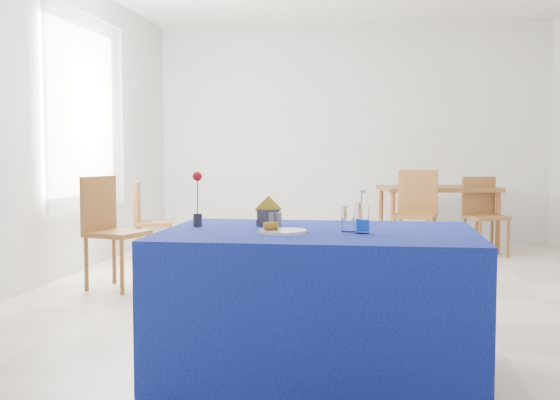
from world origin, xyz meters
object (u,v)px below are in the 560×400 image
at_px(oak_table, 438,193).
at_px(chair_bg_right, 483,210).
at_px(chair_win_a, 109,224).
at_px(chair_bg_left, 416,208).
at_px(chair_win_b, 146,217).
at_px(blue_table, 319,304).
at_px(water_bottle, 362,219).
at_px(plate, 282,231).

bearing_deg(oak_table, chair_bg_right, -35.63).
xyz_separation_m(chair_bg_right, chair_win_a, (-3.42, -2.37, 0.04)).
distance_m(chair_bg_left, chair_win_b, 2.88).
bearing_deg(blue_table, water_bottle, -19.55).
height_order(plate, chair_win_b, chair_win_b).
distance_m(water_bottle, chair_win_a, 3.09).
distance_m(plate, chair_win_a, 2.85).
xyz_separation_m(plate, chair_bg_left, (0.88, 4.27, -0.21)).
distance_m(blue_table, oak_table, 4.90).
bearing_deg(chair_bg_left, chair_win_a, -130.38).
bearing_deg(chair_win_a, blue_table, -120.00).
bearing_deg(chair_win_b, plate, -165.48).
distance_m(water_bottle, chair_win_b, 4.19).
height_order(oak_table, chair_win_b, chair_win_b).
xyz_separation_m(plate, oak_table, (1.16, 4.92, -0.09)).
height_order(chair_bg_right, chair_win_a, chair_win_a).
relative_size(chair_win_a, chair_win_b, 1.13).
height_order(chair_bg_left, chair_win_b, chair_bg_left).
bearing_deg(water_bottle, chair_bg_right, 74.82).
relative_size(oak_table, chair_win_a, 1.51).
bearing_deg(chair_bg_right, oak_table, 123.28).
height_order(chair_bg_right, chair_win_b, chair_bg_right).
xyz_separation_m(water_bottle, chair_win_a, (-2.19, 2.16, -0.28)).
bearing_deg(chair_bg_right, plate, -130.62).
distance_m(plate, chair_bg_right, 4.87).
bearing_deg(blue_table, chair_win_b, 121.48).
xyz_separation_m(oak_table, chair_win_b, (-3.07, -1.39, -0.19)).
height_order(water_bottle, oak_table, water_bottle).
bearing_deg(blue_table, oak_table, 78.41).
bearing_deg(blue_table, plate, -142.91).
height_order(oak_table, chair_bg_left, chair_bg_left).
xyz_separation_m(plate, chair_win_a, (-1.79, 2.21, -0.22)).
bearing_deg(chair_bg_left, blue_table, -87.64).
height_order(plate, water_bottle, water_bottle).
bearing_deg(water_bottle, chair_win_b, 123.52).
bearing_deg(water_bottle, chair_win_a, 135.33).
relative_size(plate, chair_win_a, 0.26).
bearing_deg(oak_table, chair_bg_left, -112.93).
bearing_deg(oak_table, chair_win_b, -155.62).
distance_m(oak_table, chair_win_b, 3.37).
relative_size(oak_table, chair_win_b, 1.70).
distance_m(water_bottle, chair_bg_left, 4.25).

